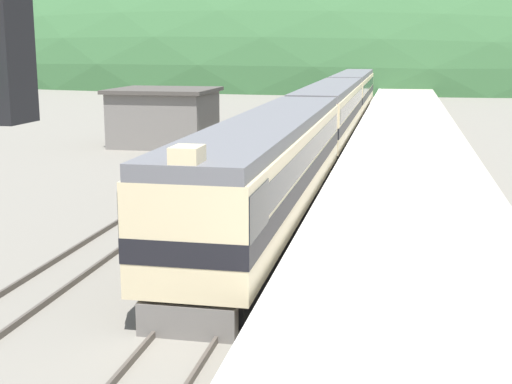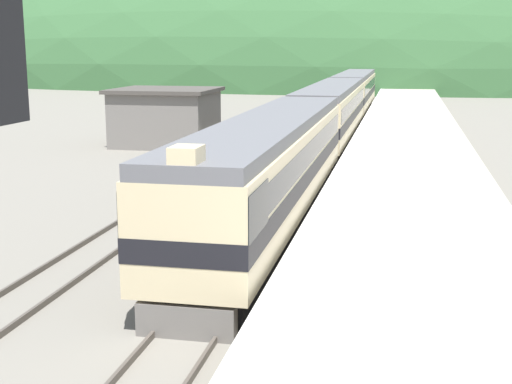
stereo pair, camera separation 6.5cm
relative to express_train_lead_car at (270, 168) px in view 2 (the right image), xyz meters
The scene contains 8 objects.
track_main 47.04m from the express_train_lead_car, 90.00° to the left, with size 1.52×180.00×0.16m.
track_siding 47.28m from the express_train_lead_car, 95.78° to the left, with size 1.52×180.00×0.16m.
platform 27.49m from the express_train_lead_car, 79.59° to the left, with size 6.68×140.00×1.01m.
distant_hills 112.66m from the express_train_lead_car, 90.00° to the left, with size 199.01×89.56×54.14m.
station_shed 22.30m from the express_train_lead_car, 118.14° to the left, with size 6.45×5.99×3.67m.
express_train_lead_car is the anchor object (origin of this frame).
carriage_second 21.99m from the express_train_lead_car, 90.00° to the left, with size 2.92×20.75×3.89m.
carriage_third 43.62m from the express_train_lead_car, 90.00° to the left, with size 2.92×20.75×3.89m.
Camera 2 is at (4.52, -1.31, 6.36)m, focal length 50.00 mm.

